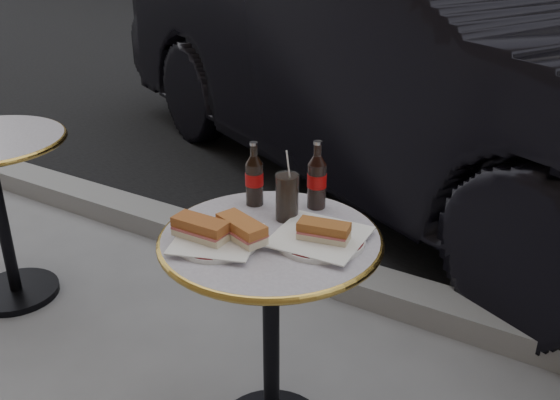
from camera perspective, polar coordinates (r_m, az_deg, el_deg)
The scene contains 13 objects.
asphalt_road at distance 6.51m, azimuth 23.84°, elevation 9.05°, with size 40.00×8.00×0.00m, color black.
curb at distance 2.76m, azimuth 9.41°, elevation -8.25°, with size 40.00×0.20×0.12m, color gray.
bistro_table at distance 1.91m, azimuth -0.81°, elevation -12.98°, with size 0.62×0.62×0.73m, color #BAB2C4, non-canonical shape.
bistro_table_second at distance 2.86m, azimuth -24.08°, elevation -1.72°, with size 0.62×0.62×0.73m, color #BAB2C4, non-canonical shape.
plate_left at distance 1.68m, azimuth -5.83°, elevation -3.76°, with size 0.23×0.23×0.01m, color white.
plate_right at distance 1.68m, azimuth 3.64°, elevation -3.59°, with size 0.25×0.25×0.01m, color white.
sandwich_left_a at distance 1.67m, azimuth -7.26°, elevation -2.72°, with size 0.15×0.07×0.05m, color #A5592A.
sandwich_left_b at distance 1.66m, azimuth -3.52°, elevation -2.78°, with size 0.15×0.07×0.05m, color #B0602C.
sandwich_right at distance 1.65m, azimuth 4.02°, elevation -2.95°, with size 0.14×0.06×0.05m, color #9D5928.
cola_bottle_left at distance 1.86m, azimuth -2.38°, elevation 2.43°, with size 0.06×0.06×0.20m, color black, non-canonical shape.
cola_bottle_right at distance 1.84m, azimuth 3.40°, elevation 2.33°, with size 0.06×0.06×0.21m, color black, non-canonical shape.
cola_glass at distance 1.77m, azimuth 0.64°, elevation 0.29°, with size 0.07×0.07×0.14m, color black.
parked_car at distance 3.76m, azimuth 12.53°, elevation 12.74°, with size 4.81×1.67×1.58m, color black.
Camera 1 is at (0.82, -1.27, 1.54)m, focal length 40.00 mm.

